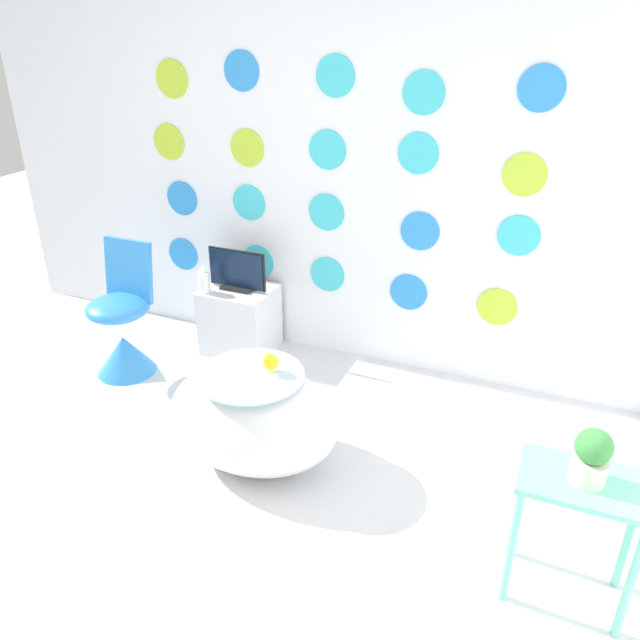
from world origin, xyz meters
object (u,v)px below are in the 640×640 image
object	(u,v)px
bathtub	(253,417)
vase	(204,281)
tv	(237,272)
chair	(123,332)
potted_plant_left	(592,456)

from	to	relation	value
bathtub	vase	distance (m)	1.22
tv	vase	world-z (taller)	tv
chair	potted_plant_left	world-z (taller)	chair
tv	vase	bearing A→B (deg)	-143.22
bathtub	tv	bearing A→B (deg)	122.63
bathtub	chair	xyz separation A→B (m)	(-1.17, 0.47, 0.01)
potted_plant_left	tv	bearing A→B (deg)	149.71
tv	potted_plant_left	bearing A→B (deg)	-30.29
chair	vase	distance (m)	0.59
chair	vase	bearing A→B (deg)	48.60
tv	vase	distance (m)	0.22
tv	bathtub	bearing A→B (deg)	-57.37
chair	tv	xyz separation A→B (m)	(0.53, 0.53, 0.28)
bathtub	vase	xyz separation A→B (m)	(-0.81, 0.87, 0.25)
chair	tv	world-z (taller)	chair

